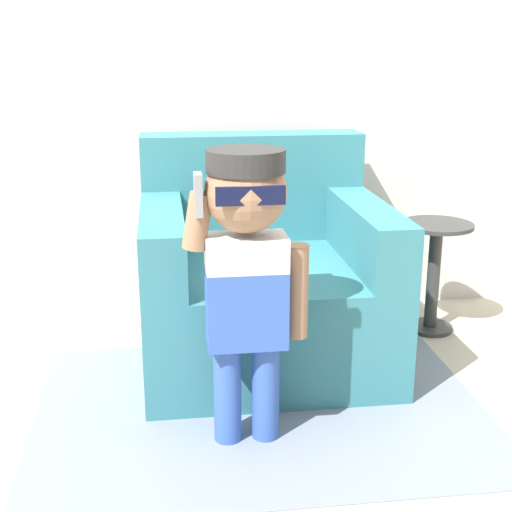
% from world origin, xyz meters
% --- Properties ---
extents(ground_plane, '(10.00, 10.00, 0.00)m').
position_xyz_m(ground_plane, '(0.00, 0.00, 0.00)').
color(ground_plane, '#BCB29E').
extents(wall_back, '(10.00, 0.05, 2.60)m').
position_xyz_m(wall_back, '(0.00, 0.70, 1.30)').
color(wall_back, silver).
rests_on(wall_back, ground_plane).
extents(armchair, '(0.98, 0.97, 0.90)m').
position_xyz_m(armchair, '(-0.03, 0.15, 0.33)').
color(armchair, teal).
rests_on(armchair, ground_plane).
extents(person_child, '(0.40, 0.30, 0.98)m').
position_xyz_m(person_child, '(-0.18, -0.54, 0.66)').
color(person_child, '#3356AD').
rests_on(person_child, ground_plane).
extents(side_table, '(0.32, 0.32, 0.51)m').
position_xyz_m(side_table, '(0.79, 0.29, 0.31)').
color(side_table, '#333333').
rests_on(side_table, ground_plane).
extents(rug, '(1.63, 1.20, 0.01)m').
position_xyz_m(rug, '(-0.10, -0.35, 0.00)').
color(rug, gray).
rests_on(rug, ground_plane).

